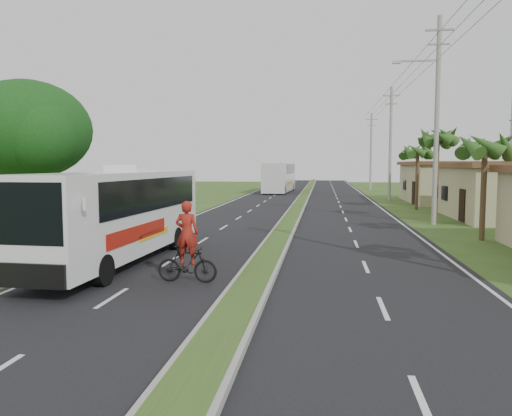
# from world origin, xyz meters

# --- Properties ---
(ground) EXTENTS (180.00, 180.00, 0.00)m
(ground) POSITION_xyz_m (0.00, 0.00, 0.00)
(ground) COLOR #354C1C
(ground) RESTS_ON ground
(road_asphalt) EXTENTS (14.00, 160.00, 0.02)m
(road_asphalt) POSITION_xyz_m (0.00, 20.00, 0.01)
(road_asphalt) COLOR black
(road_asphalt) RESTS_ON ground
(median_strip) EXTENTS (1.20, 160.00, 0.18)m
(median_strip) POSITION_xyz_m (0.00, 20.00, 0.10)
(median_strip) COLOR gray
(median_strip) RESTS_ON ground
(lane_edge_left) EXTENTS (0.12, 160.00, 0.01)m
(lane_edge_left) POSITION_xyz_m (-6.70, 20.00, 0.00)
(lane_edge_left) COLOR silver
(lane_edge_left) RESTS_ON ground
(lane_edge_right) EXTENTS (0.12, 160.00, 0.01)m
(lane_edge_right) POSITION_xyz_m (6.70, 20.00, 0.00)
(lane_edge_right) COLOR silver
(lane_edge_right) RESTS_ON ground
(shop_mid) EXTENTS (7.60, 10.60, 3.67)m
(shop_mid) POSITION_xyz_m (14.00, 22.00, 1.86)
(shop_mid) COLOR #BFB581
(shop_mid) RESTS_ON ground
(shop_far) EXTENTS (8.60, 11.60, 3.82)m
(shop_far) POSITION_xyz_m (14.00, 36.00, 1.93)
(shop_far) COLOR #BFB581
(shop_far) RESTS_ON ground
(palm_verge_b) EXTENTS (2.40, 2.40, 5.05)m
(palm_verge_b) POSITION_xyz_m (9.40, 12.00, 4.36)
(palm_verge_b) COLOR #473321
(palm_verge_b) RESTS_ON ground
(palm_verge_c) EXTENTS (2.40, 2.40, 5.85)m
(palm_verge_c) POSITION_xyz_m (8.80, 19.00, 5.12)
(palm_verge_c) COLOR #473321
(palm_verge_c) RESTS_ON ground
(palm_verge_d) EXTENTS (2.40, 2.40, 5.25)m
(palm_verge_d) POSITION_xyz_m (9.30, 28.00, 4.55)
(palm_verge_d) COLOR #473321
(palm_verge_d) RESTS_ON ground
(shade_tree) EXTENTS (6.30, 6.00, 7.54)m
(shade_tree) POSITION_xyz_m (-12.11, 10.02, 5.03)
(shade_tree) COLOR #473321
(shade_tree) RESTS_ON ground
(utility_pole_b) EXTENTS (3.20, 0.28, 12.00)m
(utility_pole_b) POSITION_xyz_m (8.47, 18.00, 6.26)
(utility_pole_b) COLOR gray
(utility_pole_b) RESTS_ON ground
(utility_pole_c) EXTENTS (1.60, 0.28, 11.00)m
(utility_pole_c) POSITION_xyz_m (8.50, 38.00, 5.67)
(utility_pole_c) COLOR gray
(utility_pole_c) RESTS_ON ground
(utility_pole_d) EXTENTS (1.60, 0.28, 10.50)m
(utility_pole_d) POSITION_xyz_m (8.50, 58.00, 5.42)
(utility_pole_d) COLOR gray
(utility_pole_d) RESTS_ON ground
(coach_bus_main) EXTENTS (2.72, 11.00, 3.53)m
(coach_bus_main) POSITION_xyz_m (-5.20, 4.79, 1.94)
(coach_bus_main) COLOR white
(coach_bus_main) RESTS_ON ground
(coach_bus_far) EXTENTS (3.24, 12.80, 3.70)m
(coach_bus_far) POSITION_xyz_m (-3.50, 51.40, 2.10)
(coach_bus_far) COLOR silver
(coach_bus_far) RESTS_ON ground
(motorcyclist) EXTENTS (1.84, 0.57, 2.47)m
(motorcyclist) POSITION_xyz_m (-2.00, 2.00, 0.91)
(motorcyclist) COLOR black
(motorcyclist) RESTS_ON ground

